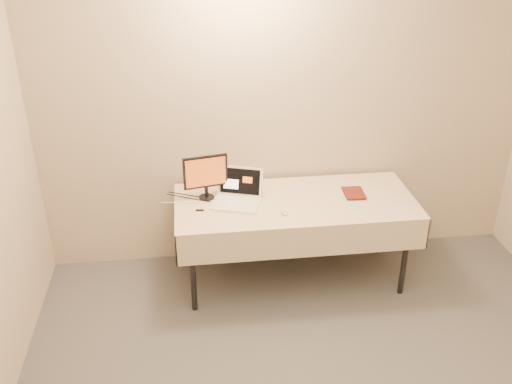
{
  "coord_description": "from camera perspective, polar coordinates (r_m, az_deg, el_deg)",
  "views": [
    {
      "loc": [
        -0.79,
        -1.77,
        2.83
      ],
      "look_at": [
        -0.31,
        1.99,
        0.86
      ],
      "focal_mm": 40.0,
      "sensor_mm": 36.0,
      "label": 1
    }
  ],
  "objects": [
    {
      "name": "back_wall",
      "position": [
        4.58,
        3.15,
        8.6
      ],
      "size": [
        4.0,
        0.1,
        2.7
      ],
      "primitive_type": "cube",
      "color": "beige",
      "rests_on": "ground"
    },
    {
      "name": "table",
      "position": [
        4.45,
        3.95,
        -1.55
      ],
      "size": [
        1.86,
        0.81,
        0.74
      ],
      "color": "black",
      "rests_on": "ground"
    },
    {
      "name": "laptop",
      "position": [
        4.37,
        -1.84,
        -0.26
      ],
      "size": [
        0.44,
        0.41,
        0.24
      ],
      "rotation": [
        0.0,
        0.0,
        -0.32
      ],
      "color": "white",
      "rests_on": "table"
    },
    {
      "name": "monitor",
      "position": [
        4.37,
        -5.07,
        1.83
      ],
      "size": [
        0.34,
        0.14,
        0.36
      ],
      "rotation": [
        0.0,
        0.0,
        0.19
      ],
      "color": "black",
      "rests_on": "table"
    },
    {
      "name": "book",
      "position": [
        4.5,
        8.87,
        0.92
      ],
      "size": [
        0.16,
        0.03,
        0.21
      ],
      "primitive_type": "imported",
      "rotation": [
        0.0,
        0.0,
        -0.05
      ],
      "color": "maroon",
      "rests_on": "table"
    },
    {
      "name": "alarm_clock",
      "position": [
        4.56,
        -1.43,
        0.47
      ],
      "size": [
        0.12,
        0.06,
        0.05
      ],
      "rotation": [
        0.0,
        0.0,
        0.14
      ],
      "color": "black",
      "rests_on": "table"
    },
    {
      "name": "clicker",
      "position": [
        4.23,
        2.81,
        -2.04
      ],
      "size": [
        0.06,
        0.1,
        0.02
      ],
      "primitive_type": "ellipsoid",
      "rotation": [
        0.0,
        0.0,
        0.23
      ],
      "color": "silver",
      "rests_on": "table"
    },
    {
      "name": "paper_form",
      "position": [
        4.42,
        9.49,
        -1.16
      ],
      "size": [
        0.15,
        0.25,
        0.0
      ],
      "primitive_type": "cube",
      "rotation": [
        0.0,
        0.0,
        0.23
      ],
      "color": "#B2D8AC",
      "rests_on": "table"
    },
    {
      "name": "usb_dongle",
      "position": [
        4.28,
        -5.65,
        -1.84
      ],
      "size": [
        0.06,
        0.03,
        0.01
      ],
      "primitive_type": "cube",
      "rotation": [
        0.0,
        0.0,
        -0.13
      ],
      "color": "black",
      "rests_on": "table"
    }
  ]
}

